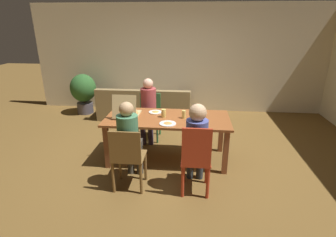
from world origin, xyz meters
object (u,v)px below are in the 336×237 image
drinking_glass_1 (184,114)px  person_2 (197,140)px  plate_0 (155,112)px  dining_table (167,123)px  person_1 (148,105)px  chair_2 (196,159)px  couch (145,107)px  pizza_box_0 (127,112)px  person_0 (129,138)px  chair_1 (150,113)px  plate_2 (200,113)px  chair_0 (127,156)px  drinking_glass_0 (164,113)px  plate_1 (168,123)px  potted_plant (83,91)px

drinking_glass_1 → person_2: bearing=-75.3°
plate_0 → dining_table: bearing=-44.4°
person_1 → chair_2: 1.90m
couch → pizza_box_0: bearing=-87.5°
person_0 → chair_1: bearing=90.0°
chair_1 → person_2: 1.91m
plate_2 → chair_0: bearing=-129.6°
person_1 → couch: size_ratio=0.56×
pizza_box_0 → couch: 2.05m
plate_2 → person_2: bearing=-93.8°
person_1 → plate_2: person_1 is taller
pizza_box_0 → couch: pizza_box_0 is taller
drinking_glass_0 → chair_2: bearing=-60.6°
plate_1 → drinking_glass_0: drinking_glass_0 is taller
person_2 → drinking_glass_0: 0.95m
plate_1 → drinking_glass_1: bearing=50.2°
person_0 → person_1: 1.50m
plate_1 → drinking_glass_1: (0.23, 0.28, 0.05)m
person_2 → dining_table: bearing=120.8°
chair_2 → drinking_glass_0: (-0.52, 0.93, 0.29)m
drinking_glass_0 → couch: size_ratio=0.06×
person_1 → potted_plant: bearing=142.6°
chair_0 → potted_plant: size_ratio=0.91×
person_0 → person_2: (0.90, -0.01, 0.02)m
dining_table → person_1: 0.87m
chair_1 → plate_1: size_ratio=3.45×
drinking_glass_0 → potted_plant: potted_plant is taller
person_0 → plate_1: size_ratio=4.91×
drinking_glass_0 → drinking_glass_1: size_ratio=1.02×
person_0 → chair_2: bearing=-10.1°
person_1 → dining_table: bearing=-59.3°
chair_2 → drinking_glass_1: (-0.20, 0.91, 0.29)m
plate_2 → chair_1: bearing=147.0°
person_2 → potted_plant: size_ratio=1.25×
chair_2 → pizza_box_0: size_ratio=2.11×
person_1 → drinking_glass_1: 1.04m
person_0 → chair_2: 0.94m
plate_1 → person_2: bearing=-48.7°
plate_1 → drinking_glass_0: size_ratio=1.93×
drinking_glass_0 → couch: 2.17m
plate_0 → person_1: bearing=112.3°
pizza_box_0 → plate_2: (1.19, 0.24, -0.05)m
drinking_glass_1 → drinking_glass_0: bearing=176.1°
chair_0 → plate_0: chair_0 is taller
person_1 → couch: bearing=103.4°
person_2 → plate_2: person_2 is taller
person_1 → potted_plant: size_ratio=1.21×
person_0 → plate_0: (0.21, 0.98, 0.04)m
chair_1 → person_2: person_2 is taller
potted_plant → couch: bearing=-6.4°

